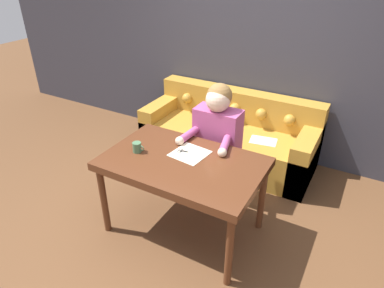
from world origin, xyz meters
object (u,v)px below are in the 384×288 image
couch (229,137)px  mug (137,147)px  dining_table (183,168)px  person (217,141)px  scissors (185,152)px

couch → mug: mug is taller
dining_table → person: person is taller
person → mug: person is taller
person → mug: (-0.45, -0.66, 0.14)m
couch → person: size_ratio=1.65×
dining_table → scissors: (-0.05, 0.13, 0.08)m
dining_table → couch: size_ratio=0.65×
couch → person: (0.18, -0.76, 0.36)m
scissors → mug: mug is taller
couch → scissors: bearing=-85.4°
scissors → mug: 0.42m
mug → couch: bearing=79.3°
couch → person: 0.86m
mug → dining_table: bearing=9.7°
dining_table → couch: couch is taller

